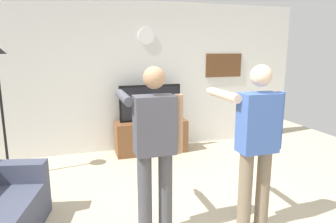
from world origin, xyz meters
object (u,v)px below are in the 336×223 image
tv_stand (151,137)px  person_standing_nearer_lamp (154,144)px  wall_clock (146,36)px  person_standing_nearer_couch (256,140)px  television (150,103)px  framed_picture (223,65)px

tv_stand → person_standing_nearer_lamp: size_ratio=0.75×
wall_clock → person_standing_nearer_couch: bearing=-81.8°
wall_clock → person_standing_nearer_lamp: wall_clock is taller
wall_clock → television: bearing=-90.0°
television → wall_clock: 1.20m
wall_clock → person_standing_nearer_lamp: 3.02m
wall_clock → framed_picture: 1.65m
framed_picture → television: bearing=-171.0°
television → person_standing_nearer_couch: person_standing_nearer_couch is taller
person_standing_nearer_lamp → person_standing_nearer_couch: bearing=-10.9°
person_standing_nearer_lamp → television: bearing=77.0°
person_standing_nearer_couch → tv_stand: bearing=99.1°
wall_clock → person_standing_nearer_couch: size_ratio=0.17×
person_standing_nearer_lamp → person_standing_nearer_couch: size_ratio=0.99×
framed_picture → tv_stand: bearing=-169.3°
person_standing_nearer_couch → wall_clock: bearing=98.2°
television → framed_picture: size_ratio=1.46×
framed_picture → person_standing_nearer_couch: 3.21m
tv_stand → wall_clock: size_ratio=4.35×
person_standing_nearer_lamp → person_standing_nearer_couch: person_standing_nearer_couch is taller
television → person_standing_nearer_couch: (0.42, -2.69, 0.06)m
tv_stand → television: bearing=90.0°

